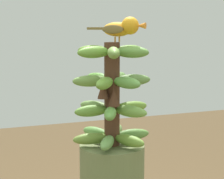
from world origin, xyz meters
The scene contains 2 objects.
banana_bunch centered at (0.00, 0.00, 1.10)m, with size 0.25×0.26×0.33m.
perched_bird centered at (0.00, 0.03, 1.31)m, with size 0.16×0.15×0.08m.
Camera 1 is at (1.17, -0.42, 1.31)m, focal length 64.08 mm.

